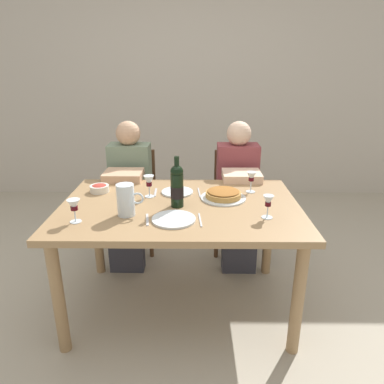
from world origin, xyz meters
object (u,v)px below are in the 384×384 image
Objects in this scene: wine_bottle at (177,186)px; wine_glass_spare at (251,178)px; water_pitcher at (126,202)px; dinner_plate_right_setting at (174,219)px; chair_left at (134,193)px; baked_tart at (223,195)px; diner_left at (129,189)px; wine_glass_centre at (74,206)px; salad_bowl at (99,188)px; dinner_plate_left_setting at (177,192)px; wine_glass_right_diner at (149,182)px; dining_table at (180,217)px; wine_glass_left_diner at (268,202)px; chair_right at (235,194)px; diner_right at (238,190)px.

wine_bottle reaches higher than wine_glass_spare.
water_pitcher reaches higher than wine_glass_spare.
chair_left is (-0.42, 1.15, -0.27)m from dinner_plate_right_setting.
baked_tart is 0.26× the size of diner_left.
water_pitcher is 0.30m from dinner_plate_right_setting.
wine_glass_centre is 0.56m from dinner_plate_right_setting.
salad_bowl reaches higher than dinner_plate_left_setting.
diner_left is at bearing 82.66° from wine_glass_centre.
wine_glass_right_diner is at bearing 114.72° from diner_left.
dinner_plate_left_setting is at bearing 90.14° from dinner_plate_right_setting.
dining_table is at bearing 29.43° from water_pitcher.
wine_bottle is at bearing -24.99° from salad_bowl.
wine_glass_left_diner is 0.95× the size of wine_glass_spare.
wine_glass_right_diner is 0.43m from dinner_plate_right_setting.
chair_left is at bearing 110.16° from dinner_plate_right_setting.
chair_right is (0.46, 0.94, -0.40)m from wine_bottle.
diner_right is (0.75, 0.84, -0.23)m from water_pitcher.
wine_glass_spare is 0.16× the size of chair_left.
chair_right is (0.75, 1.08, -0.35)m from water_pitcher.
salad_bowl is 0.15× the size of chair_right.
water_pitcher is 0.63× the size of baked_tart.
diner_right reaches higher than chair_left.
diner_left is (0.12, 0.95, -0.24)m from wine_glass_centre.
chair_left is 0.26m from diner_left.
salad_bowl is at bearing 88.87° from wine_glass_centre.
salad_bowl is 1.12m from diner_right.
wine_glass_spare is at bearing 92.43° from chair_right.
dining_table is at bearing 116.82° from chair_left.
chair_right reaches higher than dinner_plate_right_setting.
wine_glass_centre reaches higher than chair_right.
diner_left is (0.11, 0.45, -0.17)m from salad_bowl.
diner_right is at bearing 62.48° from dinner_plate_right_setting.
wine_glass_right_diner is (-0.72, 0.33, 0.01)m from wine_glass_left_diner.
water_pitcher is 1.38× the size of wine_glass_left_diner.
wine_glass_centre is (-0.37, -0.40, -0.01)m from wine_glass_right_diner.
diner_left is at bearing 137.56° from wine_glass_left_diner.
diner_right is (0.48, 0.91, -0.15)m from dinner_plate_right_setting.
wine_glass_left_diner reaches higher than dinner_plate_left_setting.
wine_bottle is at bearing -114.04° from dining_table.
wine_glass_left_diner is (1.07, -0.43, 0.07)m from salad_bowl.
baked_tart is 2.08× the size of wine_glass_spare.
dining_table is at bearing -160.05° from baked_tart.
wine_glass_right_diner is at bearing 155.01° from wine_glass_left_diner.
water_pitcher is 1.36m from chair_right.
dinner_plate_left_setting is 0.86m from chair_left.
wine_bottle is 1.12m from chair_right.
water_pitcher is 0.87× the size of dinner_plate_left_setting.
chair_left is at bearing 121.01° from dinner_plate_left_setting.
dinner_plate_left_setting is at bearing 55.64° from chair_right.
water_pitcher is 1.15m from chair_left.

